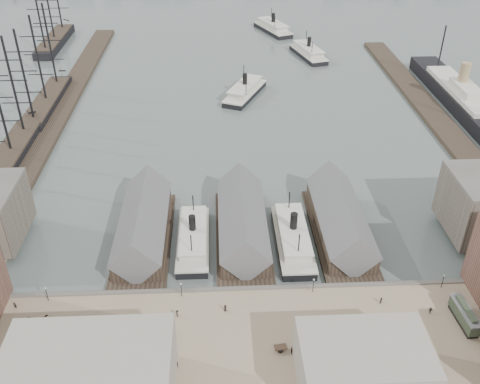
{
  "coord_description": "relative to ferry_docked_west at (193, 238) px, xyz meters",
  "views": [
    {
      "loc": [
        -5.98,
        -96.92,
        87.7
      ],
      "look_at": [
        0.0,
        30.0,
        6.0
      ],
      "focal_mm": 40.0,
      "sensor_mm": 36.0,
      "label": 1
    }
  ],
  "objects": [
    {
      "name": "pedestrian_10",
      "position": [
        57.57,
        -28.18,
        0.61
      ],
      "size": [
        0.87,
        0.68,
        1.78
      ],
      "primitive_type": "imported",
      "rotation": [
        0.0,
        0.0,
        3.13
      ],
      "color": "black",
      "rests_on": "quay"
    },
    {
      "name": "pedestrian_1",
      "position": [
        -31.83,
        -33.96,
        0.52
      ],
      "size": [
        0.94,
        0.84,
        1.6
      ],
      "primitive_type": "imported",
      "rotation": [
        0.0,
        0.0,
        2.78
      ],
      "color": "black",
      "rests_on": "quay"
    },
    {
      "name": "pedestrian_2",
      "position": [
        -2.67,
        -27.52,
        0.59
      ],
      "size": [
        1.1,
        1.3,
        1.74
      ],
      "primitive_type": "imported",
      "rotation": [
        0.0,
        0.0,
        2.06
      ],
      "color": "black",
      "rests_on": "quay"
    },
    {
      "name": "quay",
      "position": [
        13.0,
        -34.32,
        -1.28
      ],
      "size": [
        180.0,
        30.0,
        2.0
      ],
      "primitive_type": "cube",
      "color": "gray",
      "rests_on": "ground"
    },
    {
      "name": "lamp_post_far_e",
      "position": [
        58.0,
        -21.32,
        2.43
      ],
      "size": [
        0.44,
        0.44,
        3.92
      ],
      "color": "black",
      "rests_on": "quay"
    },
    {
      "name": "ocean_steamer",
      "position": [
        105.0,
        86.42,
        1.49
      ],
      "size": [
        11.98,
        87.55,
        17.51
      ],
      "color": "black",
      "rests_on": "ground"
    },
    {
      "name": "street_bldg_west",
      "position": [
        -17.0,
        -46.32,
        5.72
      ],
      "size": [
        30.0,
        16.0,
        12.0
      ],
      "primitive_type": "cube",
      "color": "gray",
      "rests_on": "quay"
    },
    {
      "name": "pedestrian_3",
      "position": [
        -2.01,
        -41.24,
        0.54
      ],
      "size": [
        0.83,
        1.03,
        1.63
      ],
      "primitive_type": "imported",
      "rotation": [
        0.0,
        0.0,
        4.17
      ],
      "color": "black",
      "rests_on": "quay"
    },
    {
      "name": "horse_cart_right",
      "position": [
        20.49,
        -38.19,
        0.49
      ],
      "size": [
        4.68,
        2.07,
        1.47
      ],
      "rotation": [
        0.0,
        0.0,
        1.71
      ],
      "color": "black",
      "rests_on": "quay"
    },
    {
      "name": "pedestrian_6",
      "position": [
        42.7,
        -25.65,
        0.54
      ],
      "size": [
        0.99,
        1.01,
        1.64
      ],
      "primitive_type": "imported",
      "rotation": [
        0.0,
        0.0,
        0.87
      ],
      "color": "black",
      "rests_on": "quay"
    },
    {
      "name": "ferry_shed_west",
      "position": [
        -13.0,
        2.56,
        2.36
      ],
      "size": [
        14.0,
        42.0,
        12.6
      ],
      "color": "#2D231C",
      "rests_on": "ground"
    },
    {
      "name": "ground",
      "position": [
        13.0,
        -14.32,
        -2.28
      ],
      "size": [
        900.0,
        900.0,
        0.0
      ],
      "primitive_type": "plane",
      "color": "#4D5956",
      "rests_on": "ground"
    },
    {
      "name": "tram",
      "position": [
        58.72,
        -32.06,
        1.6
      ],
      "size": [
        3.32,
        10.44,
        3.66
      ],
      "rotation": [
        0.0,
        0.0,
        0.06
      ],
      "color": "black",
      "rests_on": "quay"
    },
    {
      "name": "ferry_shed_east",
      "position": [
        39.0,
        2.56,
        2.36
      ],
      "size": [
        14.0,
        42.0,
        12.6
      ],
      "color": "#2D231C",
      "rests_on": "ground"
    },
    {
      "name": "sailing_ship_mid",
      "position": [
        -61.0,
        91.71,
        0.34
      ],
      "size": [
        8.89,
        51.37,
        36.55
      ],
      "color": "black",
      "rests_on": "ground"
    },
    {
      "name": "pedestrian_7",
      "position": [
        36.91,
        -41.4,
        0.6
      ],
      "size": [
        1.3,
        1.07,
        1.75
      ],
      "primitive_type": "imported",
      "rotation": [
        0.0,
        0.0,
        3.58
      ],
      "color": "black",
      "rests_on": "quay"
    },
    {
      "name": "street_bldg_center",
      "position": [
        33.0,
        -46.32,
        4.72
      ],
      "size": [
        24.0,
        16.0,
        10.0
      ],
      "primitive_type": "cube",
      "color": "gray",
      "rests_on": "quay"
    },
    {
      "name": "pedestrian_0",
      "position": [
        -38.61,
        -23.37,
        0.58
      ],
      "size": [
        0.64,
        0.48,
        1.71
      ],
      "primitive_type": "imported",
      "rotation": [
        0.0,
        0.0,
        3.1
      ],
      "color": "black",
      "rests_on": "quay"
    },
    {
      "name": "ferry_open_mid",
      "position": [
        53.43,
        148.53,
        0.18
      ],
      "size": [
        16.14,
        30.7,
        10.51
      ],
      "rotation": [
        0.0,
        0.0,
        0.26
      ],
      "color": "black",
      "rests_on": "ground"
    },
    {
      "name": "ferry_docked_west",
      "position": [
        0.0,
        0.0,
        0.0
      ],
      "size": [
        8.17,
        27.22,
        9.72
      ],
      "color": "black",
      "rests_on": "ground"
    },
    {
      "name": "lamp_post_near_e",
      "position": [
        28.0,
        -21.32,
        2.43
      ],
      "size": [
        0.44,
        0.44,
        3.92
      ],
      "color": "black",
      "rests_on": "quay"
    },
    {
      "name": "lamp_post_far_w",
      "position": [
        -32.0,
        -21.32,
        2.43
      ],
      "size": [
        0.44,
        0.44,
        3.92
      ],
      "color": "black",
      "rests_on": "quay"
    },
    {
      "name": "horse_cart_center",
      "position": [
        -4.95,
        -33.26,
        0.58
      ],
      "size": [
        5.06,
        2.01,
        1.73
      ],
      "rotation": [
        0.0,
        0.0,
        1.41
      ],
      "color": "black",
      "rests_on": "quay"
    },
    {
      "name": "seawall",
      "position": [
        13.0,
        -19.52,
        -1.13
      ],
      "size": [
        180.0,
        1.2,
        2.3
      ],
      "primitive_type": "cube",
      "color": "#59544C",
      "rests_on": "ground"
    },
    {
      "name": "ferry_open_near",
      "position": [
        18.98,
        99.5,
        0.19
      ],
      "size": [
        20.31,
        30.52,
        10.54
      ],
      "rotation": [
        0.0,
        0.0,
        -0.43
      ],
      "color": "black",
      "rests_on": "ground"
    },
    {
      "name": "pedestrian_5",
      "position": [
        28.93,
        -33.52,
        0.59
      ],
      "size": [
        0.72,
        0.59,
        1.74
      ],
      "primitive_type": "imported",
      "rotation": [
        0.0,
        0.0,
        0.23
      ],
      "color": "black",
      "rests_on": "quay"
    },
    {
      "name": "sailing_ship_near",
      "position": [
        -61.64,
        41.62,
        0.46
      ],
      "size": [
        9.07,
        62.47,
        37.28
      ],
      "color": "black",
      "rests_on": "ground"
    },
    {
      "name": "lamp_post_near_w",
      "position": [
        -2.0,
        -21.32,
        2.43
      ],
      "size": [
        0.44,
        0.44,
        3.92
      ],
      "color": "black",
      "rests_on": "quay"
    },
    {
      "name": "sailing_ship_far",
      "position": [
        -77.76,
        174.39,
        0.51
      ],
      "size": [
        9.39,
        52.15,
        38.59
      ],
      "color": "black",
      "rests_on": "ground"
    },
    {
      "name": "ferry_open_far",
      "position": [
        40.0,
        192.32,
        0.34
      ],
      "size": [
        20.45,
        32.56,
        11.19
      ],
      "rotation": [
        0.0,
        0.0,
        0.38
      ],
      "color": "black",
      "rests_on": "ground"
    },
    {
      "name": "west_wharf",
      "position": [
        -55.0,
        85.68,
        -1.48
      ],
      "size": [
        10.0,
        220.0,
        1.6
      ],
      "primitive_type": "cube",
      "color": "#2D231C",
      "rests_on": "ground"
    },
    {
      "name": "ferry_docked_east",
      "position": [
        26.0,
        -1.12,
        0.16
      ],
      "size": [
        8.73,
        29.09,
        10.39
      ],
      "color": "black",
      "rests_on": "ground"
    },
    {
      "name": "pedestrian_4",
      "position": [
        7.78,
        -26.35,
        0.57
      ],
      "size": [
        0.98,
        0.93,
        1.69
      ],
      "primitive_type": "imported",
      "rotation": [
        0.0,
        0.0,
        2.5
      ],
      "color": "black",
      "rests_on": "quay"
    },
    {
      "name": "horse_cart_left",
      "position": [
        -31.9,
        -27.76,
        0.53
      ],
      "size": [
        4.83,
        2.77,
        1.6
      ],
      "rotation": [
        0.0,
        0.0,
        1.25
      ],
      "color": "black",
      "rests_on": "quay"
    },
    {
      "name": "east_wharf",
      "position": [
        91.0,
        75.68,
        -1.48
      ],
      "size": [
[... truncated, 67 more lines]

